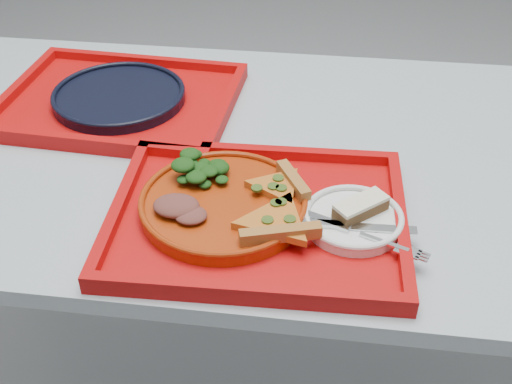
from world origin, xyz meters
TOP-DOWN VIEW (x-y plane):
  - table at (0.00, 0.00)m, footprint 1.60×0.80m
  - tray_main at (-0.04, -0.21)m, footprint 0.46×0.36m
  - tray_far at (-0.36, 0.11)m, footprint 0.47×0.37m
  - dinner_plate at (-0.10, -0.20)m, footprint 0.26×0.26m
  - side_plate at (0.10, -0.21)m, footprint 0.15×0.15m
  - navy_plate at (-0.36, 0.11)m, footprint 0.26×0.26m
  - pizza_slice_a at (-0.01, -0.25)m, footprint 0.15×0.16m
  - pizza_slice_b at (-0.02, -0.16)m, footprint 0.14×0.13m
  - salad_heap at (-0.14, -0.14)m, footprint 0.09×0.08m
  - meat_portion at (-0.17, -0.23)m, footprint 0.07×0.06m
  - dessert_bar at (0.11, -0.20)m, footprint 0.09×0.08m
  - knife at (0.10, -0.23)m, footprint 0.19×0.02m
  - fork at (0.11, -0.25)m, footprint 0.18×0.09m

SIDE VIEW (x-z plane):
  - table at x=0.00m, z-range 0.30..1.05m
  - tray_main at x=-0.04m, z-range 0.75..0.76m
  - tray_far at x=-0.36m, z-range 0.75..0.76m
  - side_plate at x=0.10m, z-range 0.76..0.78m
  - navy_plate at x=-0.36m, z-range 0.76..0.78m
  - dinner_plate at x=-0.10m, z-range 0.76..0.78m
  - knife at x=0.10m, z-range 0.78..0.78m
  - fork at x=0.11m, z-range 0.78..0.78m
  - dessert_bar at x=0.11m, z-range 0.78..0.80m
  - pizza_slice_a at x=-0.01m, z-range 0.78..0.80m
  - pizza_slice_b at x=-0.02m, z-range 0.78..0.80m
  - meat_portion at x=-0.17m, z-range 0.78..0.80m
  - salad_heap at x=-0.14m, z-range 0.78..0.82m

